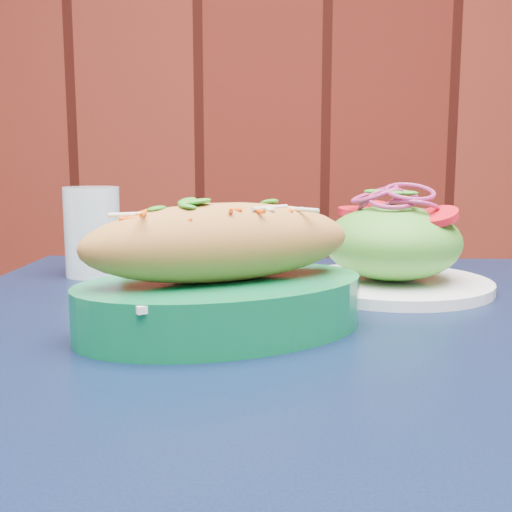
{
  "coord_description": "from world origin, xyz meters",
  "views": [
    {
      "loc": [
        0.17,
        0.93,
        0.91
      ],
      "look_at": [
        0.17,
        1.55,
        0.81
      ],
      "focal_mm": 45.0,
      "sensor_mm": 36.0,
      "label": 1
    }
  ],
  "objects": [
    {
      "name": "salad_plate",
      "position": [
        0.33,
        1.67,
        0.8
      ],
      "size": [
        0.23,
        0.23,
        0.12
      ],
      "rotation": [
        0.0,
        0.0,
        -0.31
      ],
      "color": "white",
      "rests_on": "cafe_table"
    },
    {
      "name": "banh_mi_basket",
      "position": [
        0.14,
        1.5,
        0.8
      ],
      "size": [
        0.32,
        0.27,
        0.12
      ],
      "rotation": [
        0.0,
        0.0,
        0.43
      ],
      "color": "#0A6938",
      "rests_on": "cafe_table"
    },
    {
      "name": "water_glass",
      "position": [
        -0.04,
        1.76,
        0.81
      ],
      "size": [
        0.07,
        0.07,
        0.12
      ],
      "primitive_type": "cylinder",
      "color": "silver",
      "rests_on": "cafe_table"
    },
    {
      "name": "cafe_table",
      "position": [
        0.23,
        1.51,
        0.66
      ],
      "size": [
        0.84,
        0.84,
        0.75
      ],
      "rotation": [
        0.0,
        0.0,
        -0.05
      ],
      "color": "black",
      "rests_on": "ground"
    }
  ]
}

